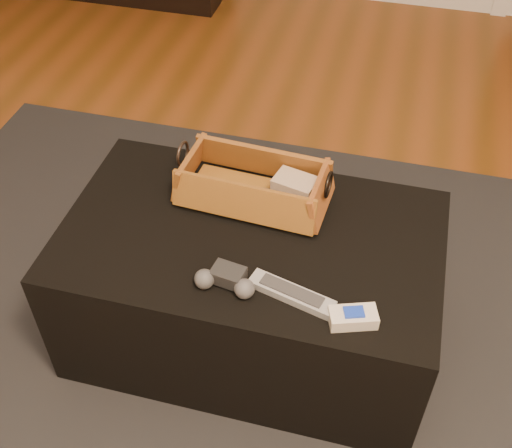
% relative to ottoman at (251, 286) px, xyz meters
% --- Properties ---
extents(floor, '(5.00, 5.50, 0.01)m').
position_rel_ottoman_xyz_m(floor, '(-0.09, -0.32, -0.23)').
color(floor, brown).
rests_on(floor, ground).
extents(area_rug, '(2.60, 2.00, 0.01)m').
position_rel_ottoman_xyz_m(area_rug, '(0.00, -0.05, -0.22)').
color(area_rug, black).
rests_on(area_rug, floor).
extents(ottoman, '(1.00, 0.60, 0.42)m').
position_rel_ottoman_xyz_m(ottoman, '(0.00, 0.00, 0.00)').
color(ottoman, black).
rests_on(ottoman, area_rug).
extents(tv_remote, '(0.22, 0.06, 0.02)m').
position_rel_ottoman_xyz_m(tv_remote, '(-0.05, 0.12, 0.24)').
color(tv_remote, black).
rests_on(tv_remote, wicker_basket).
extents(cloth_bundle, '(0.13, 0.10, 0.06)m').
position_rel_ottoman_xyz_m(cloth_bundle, '(0.08, 0.16, 0.26)').
color(cloth_bundle, tan).
rests_on(cloth_bundle, wicker_basket).
extents(wicker_basket, '(0.42, 0.24, 0.14)m').
position_rel_ottoman_xyz_m(wicker_basket, '(-0.03, 0.13, 0.26)').
color(wicker_basket, '#AB6C26').
rests_on(wicker_basket, ottoman).
extents(game_controller, '(0.15, 0.09, 0.05)m').
position_rel_ottoman_xyz_m(game_controller, '(-0.01, -0.19, 0.23)').
color(game_controller, black).
rests_on(game_controller, ottoman).
extents(silver_remote, '(0.22, 0.10, 0.02)m').
position_rel_ottoman_xyz_m(silver_remote, '(0.15, -0.18, 0.22)').
color(silver_remote, '#A0A2A8').
rests_on(silver_remote, ottoman).
extents(cream_gadget, '(0.12, 0.09, 0.04)m').
position_rel_ottoman_xyz_m(cream_gadget, '(0.30, -0.22, 0.23)').
color(cream_gadget, beige).
rests_on(cream_gadget, ottoman).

